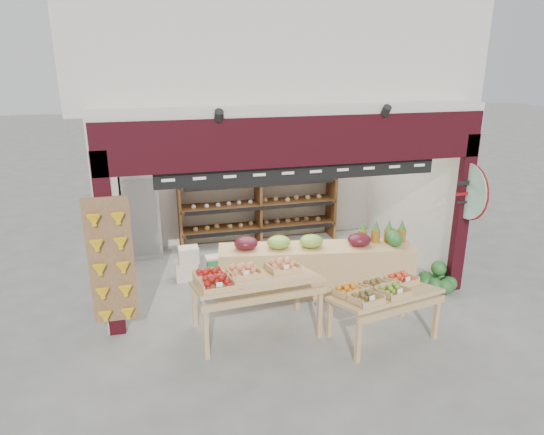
{
  "coord_description": "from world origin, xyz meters",
  "views": [
    {
      "loc": [
        -2.16,
        -7.53,
        3.76
      ],
      "look_at": [
        -0.23,
        -0.2,
        1.26
      ],
      "focal_mm": 32.0,
      "sensor_mm": 36.0,
      "label": 1
    }
  ],
  "objects_px": {
    "refrigerator": "(142,213)",
    "mid_counter": "(315,267)",
    "display_table_left": "(246,279)",
    "watermelon_pile": "(437,280)",
    "cardboard_stack": "(200,265)",
    "back_shelving": "(258,187)",
    "display_table_right": "(380,292)"
  },
  "relations": [
    {
      "from": "display_table_right",
      "to": "refrigerator",
      "type": "bearing_deg",
      "value": 128.01
    },
    {
      "from": "cardboard_stack",
      "to": "mid_counter",
      "type": "height_order",
      "value": "mid_counter"
    },
    {
      "from": "mid_counter",
      "to": "display_table_right",
      "type": "bearing_deg",
      "value": -77.36
    },
    {
      "from": "display_table_left",
      "to": "display_table_right",
      "type": "distance_m",
      "value": 1.86
    },
    {
      "from": "mid_counter",
      "to": "watermelon_pile",
      "type": "height_order",
      "value": "mid_counter"
    },
    {
      "from": "back_shelving",
      "to": "cardboard_stack",
      "type": "bearing_deg",
      "value": -134.96
    },
    {
      "from": "refrigerator",
      "to": "display_table_right",
      "type": "distance_m",
      "value": 5.07
    },
    {
      "from": "display_table_right",
      "to": "mid_counter",
      "type": "bearing_deg",
      "value": 102.64
    },
    {
      "from": "refrigerator",
      "to": "mid_counter",
      "type": "distance_m",
      "value": 3.68
    },
    {
      "from": "cardboard_stack",
      "to": "watermelon_pile",
      "type": "xyz_separation_m",
      "value": [
        3.84,
        -1.52,
        -0.06
      ]
    },
    {
      "from": "refrigerator",
      "to": "back_shelving",
      "type": "bearing_deg",
      "value": 1.28
    },
    {
      "from": "refrigerator",
      "to": "display_table_left",
      "type": "xyz_separation_m",
      "value": [
        1.38,
        -3.35,
        -0.03
      ]
    },
    {
      "from": "back_shelving",
      "to": "refrigerator",
      "type": "relative_size",
      "value": 1.91
    },
    {
      "from": "display_table_right",
      "to": "watermelon_pile",
      "type": "xyz_separation_m",
      "value": [
        1.67,
        1.13,
        -0.55
      ]
    },
    {
      "from": "mid_counter",
      "to": "display_table_left",
      "type": "xyz_separation_m",
      "value": [
        -1.38,
        -0.96,
        0.39
      ]
    },
    {
      "from": "back_shelving",
      "to": "cardboard_stack",
      "type": "distance_m",
      "value": 2.23
    },
    {
      "from": "back_shelving",
      "to": "display_table_left",
      "type": "bearing_deg",
      "value": -106.03
    },
    {
      "from": "display_table_left",
      "to": "display_table_right",
      "type": "bearing_deg",
      "value": -20.3
    },
    {
      "from": "mid_counter",
      "to": "display_table_left",
      "type": "relative_size",
      "value": 1.83
    },
    {
      "from": "mid_counter",
      "to": "watermelon_pile",
      "type": "xyz_separation_m",
      "value": [
        2.03,
        -0.47,
        -0.28
      ]
    },
    {
      "from": "cardboard_stack",
      "to": "watermelon_pile",
      "type": "relative_size",
      "value": 1.47
    },
    {
      "from": "back_shelving",
      "to": "display_table_left",
      "type": "xyz_separation_m",
      "value": [
        -0.98,
        -3.42,
        -0.4
      ]
    },
    {
      "from": "cardboard_stack",
      "to": "watermelon_pile",
      "type": "distance_m",
      "value": 4.13
    },
    {
      "from": "display_table_right",
      "to": "display_table_left",
      "type": "bearing_deg",
      "value": 159.7
    },
    {
      "from": "display_table_right",
      "to": "watermelon_pile",
      "type": "height_order",
      "value": "display_table_right"
    },
    {
      "from": "cardboard_stack",
      "to": "display_table_left",
      "type": "xyz_separation_m",
      "value": [
        0.43,
        -2.01,
        0.61
      ]
    },
    {
      "from": "back_shelving",
      "to": "mid_counter",
      "type": "height_order",
      "value": "back_shelving"
    },
    {
      "from": "back_shelving",
      "to": "display_table_right",
      "type": "bearing_deg",
      "value": -79.43
    },
    {
      "from": "watermelon_pile",
      "to": "mid_counter",
      "type": "bearing_deg",
      "value": 167.05
    },
    {
      "from": "back_shelving",
      "to": "cardboard_stack",
      "type": "xyz_separation_m",
      "value": [
        -1.41,
        -1.41,
        -1.01
      ]
    },
    {
      "from": "mid_counter",
      "to": "display_table_right",
      "type": "relative_size",
      "value": 2.11
    },
    {
      "from": "display_table_left",
      "to": "watermelon_pile",
      "type": "height_order",
      "value": "display_table_left"
    }
  ]
}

